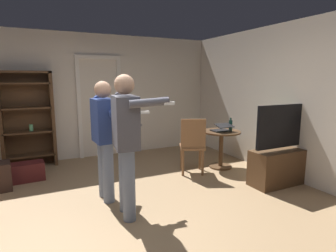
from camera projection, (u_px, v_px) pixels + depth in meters
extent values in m
plane|color=#997A56|center=(120.00, 223.00, 3.22)|extent=(6.56, 6.56, 0.00)
cube|color=silver|center=(76.00, 97.00, 5.70)|extent=(6.20, 0.12, 2.57)
cube|color=silver|center=(307.00, 103.00, 4.31)|extent=(0.12, 6.20, 2.57)
cube|color=white|center=(79.00, 110.00, 5.68)|extent=(0.08, 0.08, 2.05)
cube|color=white|center=(119.00, 108.00, 6.05)|extent=(0.08, 0.08, 2.05)
cube|color=white|center=(98.00, 57.00, 5.69)|extent=(0.93, 0.08, 0.08)
cube|color=#4C331E|center=(1.00, 121.00, 4.95)|extent=(0.06, 0.32, 1.80)
cube|color=#4C331E|center=(53.00, 118.00, 5.32)|extent=(0.06, 0.32, 1.80)
cube|color=#4C331E|center=(24.00, 72.00, 4.99)|extent=(0.92, 0.32, 0.04)
cube|color=#4C331E|center=(28.00, 119.00, 5.27)|extent=(0.92, 0.02, 1.80)
cube|color=#4C331E|center=(31.00, 155.00, 5.25)|extent=(0.86, 0.32, 0.03)
cube|color=#4C331E|center=(29.00, 132.00, 5.17)|extent=(0.86, 0.32, 0.03)
cylinder|color=#68BD84|center=(31.00, 128.00, 5.18)|extent=(0.07, 0.07, 0.12)
cube|color=#4C331E|center=(27.00, 108.00, 5.10)|extent=(0.86, 0.32, 0.03)
cube|color=#4C331E|center=(25.00, 83.00, 5.02)|extent=(0.86, 0.32, 0.03)
cube|color=#4C331E|center=(282.00, 166.00, 4.40)|extent=(1.09, 0.40, 0.56)
cube|color=black|center=(286.00, 126.00, 4.27)|extent=(1.14, 0.05, 0.66)
cube|color=#4F7860|center=(284.00, 125.00, 4.29)|extent=(1.08, 0.01, 0.60)
cylinder|color=#4C331E|center=(221.00, 150.00, 5.18)|extent=(0.08, 0.08, 0.67)
cylinder|color=#4C331E|center=(220.00, 166.00, 5.23)|extent=(0.42, 0.42, 0.03)
cylinder|color=#4C331E|center=(222.00, 132.00, 5.12)|extent=(0.70, 0.70, 0.03)
cube|color=black|center=(220.00, 130.00, 5.10)|extent=(0.32, 0.23, 0.02)
cube|color=black|center=(224.00, 125.00, 4.98)|extent=(0.32, 0.20, 0.06)
cube|color=navy|center=(224.00, 125.00, 4.98)|extent=(0.29, 0.17, 0.05)
cylinder|color=#15372F|center=(231.00, 126.00, 5.09)|extent=(0.06, 0.06, 0.20)
cylinder|color=#15372F|center=(231.00, 119.00, 5.07)|extent=(0.03, 0.03, 0.05)
cylinder|color=brown|center=(200.00, 157.00, 5.09)|extent=(0.04, 0.04, 0.45)
cylinder|color=brown|center=(181.00, 157.00, 5.08)|extent=(0.04, 0.04, 0.45)
cylinder|color=brown|center=(203.00, 163.00, 4.76)|extent=(0.04, 0.04, 0.45)
cylinder|color=brown|center=(183.00, 163.00, 4.75)|extent=(0.04, 0.04, 0.45)
cube|color=brown|center=(192.00, 147.00, 4.88)|extent=(0.56, 0.56, 0.04)
cube|color=brown|center=(193.00, 134.00, 4.67)|extent=(0.40, 0.21, 0.50)
cylinder|color=slate|center=(125.00, 178.00, 3.46)|extent=(0.15, 0.15, 0.86)
cylinder|color=slate|center=(129.00, 186.00, 3.21)|extent=(0.15, 0.15, 0.86)
cube|color=#4C4C56|center=(125.00, 122.00, 3.21)|extent=(0.32, 0.49, 0.61)
sphere|color=tan|center=(124.00, 84.00, 3.14)|extent=(0.23, 0.23, 0.23)
cylinder|color=#4C4C56|center=(128.00, 110.00, 3.46)|extent=(0.34, 0.13, 0.49)
cylinder|color=#4C4C56|center=(149.00, 103.00, 3.00)|extent=(0.46, 0.14, 0.12)
cube|color=white|center=(169.00, 103.00, 3.05)|extent=(0.12, 0.05, 0.04)
cylinder|color=slate|center=(104.00, 168.00, 3.90)|extent=(0.15, 0.15, 0.82)
cylinder|color=slate|center=(108.00, 173.00, 3.71)|extent=(0.15, 0.15, 0.82)
cube|color=navy|center=(104.00, 121.00, 3.68)|extent=(0.28, 0.41, 0.58)
sphere|color=tan|center=(103.00, 89.00, 3.61)|extent=(0.22, 0.22, 0.22)
cylinder|color=navy|center=(105.00, 111.00, 3.90)|extent=(0.33, 0.11, 0.47)
cylinder|color=navy|center=(127.00, 108.00, 3.58)|extent=(0.50, 0.12, 0.21)
cube|color=white|center=(145.00, 112.00, 3.69)|extent=(0.12, 0.04, 0.04)
cube|color=#4C1919|center=(28.00, 172.00, 4.53)|extent=(0.53, 0.32, 0.30)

